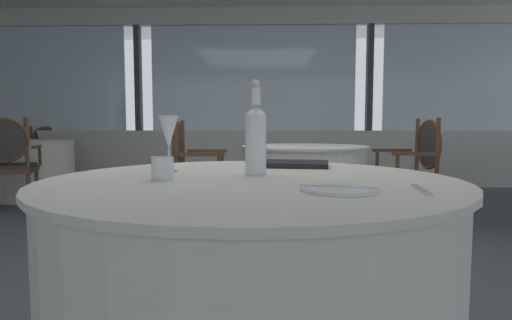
% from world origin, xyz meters
% --- Properties ---
extents(ground_plane, '(14.32, 14.32, 0.00)m').
position_xyz_m(ground_plane, '(0.00, 0.00, 0.00)').
color(ground_plane, '#4C5156').
extents(window_wall_far, '(11.01, 0.14, 2.66)m').
position_xyz_m(window_wall_far, '(-0.00, 3.51, 1.07)').
color(window_wall_far, beige).
rests_on(window_wall_far, ground_plane).
extents(foreground_table, '(1.31, 1.31, 0.74)m').
position_xyz_m(foreground_table, '(0.15, -1.32, 0.37)').
color(foreground_table, silver).
rests_on(foreground_table, ground_plane).
extents(side_plate, '(0.20, 0.20, 0.01)m').
position_xyz_m(side_plate, '(0.38, -1.59, 0.74)').
color(side_plate, white).
rests_on(side_plate, foreground_table).
extents(butter_knife, '(0.20, 0.05, 0.00)m').
position_xyz_m(butter_knife, '(0.38, -1.59, 0.75)').
color(butter_knife, silver).
rests_on(butter_knife, foreground_table).
extents(dinner_fork, '(0.04, 0.18, 0.00)m').
position_xyz_m(dinner_fork, '(0.59, -1.58, 0.74)').
color(dinner_fork, silver).
rests_on(dinner_fork, foreground_table).
extents(water_bottle, '(0.07, 0.07, 0.32)m').
position_xyz_m(water_bottle, '(0.16, -1.25, 0.86)').
color(water_bottle, white).
rests_on(water_bottle, foreground_table).
extents(wine_glass, '(0.07, 0.07, 0.20)m').
position_xyz_m(wine_glass, '(-0.16, -1.16, 0.88)').
color(wine_glass, white).
rests_on(wine_glass, foreground_table).
extents(water_tumbler, '(0.07, 0.07, 0.07)m').
position_xyz_m(water_tumbler, '(-0.13, -1.39, 0.77)').
color(water_tumbler, white).
rests_on(water_tumbler, foreground_table).
extents(menu_book, '(0.33, 0.26, 0.02)m').
position_xyz_m(menu_book, '(0.30, -0.94, 0.75)').
color(menu_book, black).
rests_on(menu_book, foreground_table).
extents(background_table_0, '(1.12, 1.12, 0.74)m').
position_xyz_m(background_table_0, '(0.53, 0.95, 0.37)').
color(background_table_0, silver).
rests_on(background_table_0, ground_plane).
extents(dining_chair_0_0, '(0.49, 0.56, 0.96)m').
position_xyz_m(dining_chair_0_0, '(-0.45, 0.90, 0.56)').
color(dining_chair_0_0, brown).
rests_on(dining_chair_0_0, ground_plane).
extents(dining_chair_0_1, '(0.49, 0.56, 0.98)m').
position_xyz_m(dining_chair_0_1, '(1.52, 1.01, 0.57)').
color(dining_chair_0_1, brown).
rests_on(dining_chair_0_1, ground_plane).
extents(background_table_1, '(1.08, 1.08, 0.74)m').
position_xyz_m(background_table_1, '(-2.83, 2.46, 0.37)').
color(background_table_1, silver).
rests_on(background_table_1, ground_plane).
extents(dining_chair_1_0, '(0.63, 0.59, 1.00)m').
position_xyz_m(dining_chair_1_0, '(-2.51, 1.54, 0.58)').
color(dining_chair_1_0, brown).
rests_on(dining_chair_1_0, ground_plane).
extents(dining_chair_1_1, '(0.63, 0.58, 0.92)m').
position_xyz_m(dining_chair_1_1, '(-3.14, 3.37, 0.55)').
color(dining_chair_1_1, brown).
rests_on(dining_chair_1_1, ground_plane).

